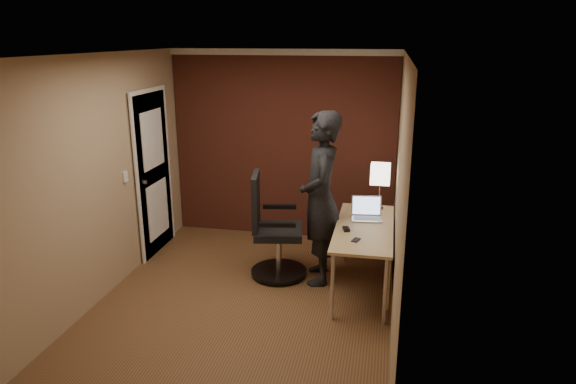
{
  "coord_description": "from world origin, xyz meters",
  "views": [
    {
      "loc": [
        1.38,
        -4.61,
        2.66
      ],
      "look_at": [
        0.35,
        0.55,
        1.05
      ],
      "focal_mm": 32.0,
      "sensor_mm": 36.0,
      "label": 1
    }
  ],
  "objects_px": {
    "desk": "(371,238)",
    "desk_lamp": "(380,174)",
    "mouse": "(346,229)",
    "office_chair": "(272,233)",
    "laptop": "(367,212)",
    "person": "(321,199)",
    "phone": "(356,240)"
  },
  "relations": [
    {
      "from": "person",
      "to": "mouse",
      "type": "bearing_deg",
      "value": 35.03
    },
    {
      "from": "office_chair",
      "to": "phone",
      "type": "bearing_deg",
      "value": -29.23
    },
    {
      "from": "desk",
      "to": "phone",
      "type": "xyz_separation_m",
      "value": [
        -0.13,
        -0.41,
        0.13
      ]
    },
    {
      "from": "desk",
      "to": "person",
      "type": "bearing_deg",
      "value": 164.94
    },
    {
      "from": "laptop",
      "to": "mouse",
      "type": "relative_size",
      "value": 3.57
    },
    {
      "from": "desk",
      "to": "laptop",
      "type": "height_order",
      "value": "laptop"
    },
    {
      "from": "desk",
      "to": "mouse",
      "type": "relative_size",
      "value": 15.0
    },
    {
      "from": "mouse",
      "to": "office_chair",
      "type": "distance_m",
      "value": 0.93
    },
    {
      "from": "laptop",
      "to": "desk",
      "type": "bearing_deg",
      "value": -76.23
    },
    {
      "from": "laptop",
      "to": "phone",
      "type": "relative_size",
      "value": 3.11
    },
    {
      "from": "desk_lamp",
      "to": "office_chair",
      "type": "xyz_separation_m",
      "value": [
        -1.16,
        -0.46,
        -0.62
      ]
    },
    {
      "from": "laptop",
      "to": "office_chair",
      "type": "xyz_separation_m",
      "value": [
        -1.04,
        -0.14,
        -0.27
      ]
    },
    {
      "from": "phone",
      "to": "office_chair",
      "type": "bearing_deg",
      "value": 168.44
    },
    {
      "from": "phone",
      "to": "desk",
      "type": "bearing_deg",
      "value": 89.45
    },
    {
      "from": "office_chair",
      "to": "person",
      "type": "height_order",
      "value": "person"
    },
    {
      "from": "mouse",
      "to": "phone",
      "type": "height_order",
      "value": "mouse"
    },
    {
      "from": "laptop",
      "to": "phone",
      "type": "bearing_deg",
      "value": -95.5
    },
    {
      "from": "mouse",
      "to": "phone",
      "type": "bearing_deg",
      "value": -82.1
    },
    {
      "from": "desk_lamp",
      "to": "office_chair",
      "type": "bearing_deg",
      "value": -158.37
    },
    {
      "from": "desk",
      "to": "desk_lamp",
      "type": "height_order",
      "value": "desk_lamp"
    },
    {
      "from": "phone",
      "to": "person",
      "type": "relative_size",
      "value": 0.06
    },
    {
      "from": "mouse",
      "to": "person",
      "type": "distance_m",
      "value": 0.49
    },
    {
      "from": "desk",
      "to": "desk_lamp",
      "type": "distance_m",
      "value": 0.81
    },
    {
      "from": "desk",
      "to": "office_chair",
      "type": "height_order",
      "value": "office_chair"
    },
    {
      "from": "mouse",
      "to": "person",
      "type": "relative_size",
      "value": 0.05
    },
    {
      "from": "desk_lamp",
      "to": "person",
      "type": "xyz_separation_m",
      "value": [
        -0.62,
        -0.45,
        -0.19
      ]
    },
    {
      "from": "office_chair",
      "to": "person",
      "type": "distance_m",
      "value": 0.7
    },
    {
      "from": "laptop",
      "to": "office_chair",
      "type": "height_order",
      "value": "office_chair"
    },
    {
      "from": "mouse",
      "to": "person",
      "type": "xyz_separation_m",
      "value": [
        -0.31,
        0.31,
        0.21
      ]
    },
    {
      "from": "laptop",
      "to": "office_chair",
      "type": "bearing_deg",
      "value": -172.39
    },
    {
      "from": "desk_lamp",
      "to": "phone",
      "type": "xyz_separation_m",
      "value": [
        -0.19,
        -1.01,
        -0.41
      ]
    },
    {
      "from": "desk",
      "to": "office_chair",
      "type": "relative_size",
      "value": 1.27
    }
  ]
}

